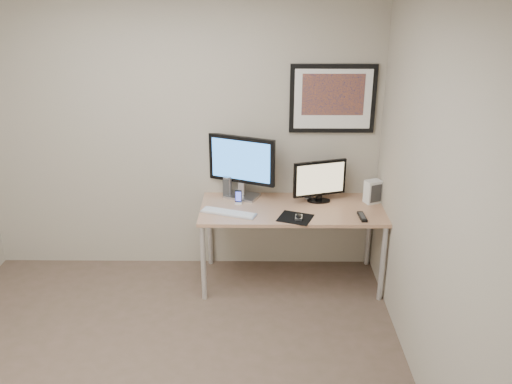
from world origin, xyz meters
TOP-DOWN VIEW (x-y plane):
  - floor at (0.00, 0.00)m, footprint 3.60×3.60m
  - room at (0.00, 0.45)m, footprint 3.60×3.60m
  - desk at (1.00, 1.35)m, footprint 1.60×0.70m
  - framed_art at (1.35, 1.68)m, footprint 0.75×0.04m
  - monitor_large at (0.55, 1.59)m, footprint 0.60×0.30m
  - monitor_tv at (1.25, 1.49)m, footprint 0.47×0.17m
  - speaker_left at (0.42, 1.61)m, footprint 0.10×0.10m
  - speaker_right at (1.16, 1.57)m, footprint 0.10×0.10m
  - phone_dock at (0.53, 1.43)m, footprint 0.06×0.06m
  - keyboard at (0.45, 1.22)m, footprint 0.50×0.28m
  - mousepad at (1.02, 1.13)m, footprint 0.34×0.32m
  - mouse at (1.04, 1.12)m, footprint 0.06×0.10m
  - remote at (1.58, 1.14)m, footprint 0.06×0.19m
  - fan_unit at (1.72, 1.48)m, footprint 0.16×0.15m

SIDE VIEW (x-z plane):
  - floor at x=0.00m, z-range 0.00..0.00m
  - desk at x=1.00m, z-range 0.30..1.03m
  - mousepad at x=1.02m, z-range 0.73..0.73m
  - keyboard at x=0.45m, z-range 0.73..0.75m
  - remote at x=1.58m, z-range 0.73..0.75m
  - mouse at x=1.04m, z-range 0.73..0.77m
  - phone_dock at x=0.53m, z-range 0.73..0.86m
  - speaker_left at x=0.42m, z-range 0.73..0.92m
  - speaker_right at x=1.16m, z-range 0.73..0.93m
  - fan_unit at x=1.72m, z-range 0.73..0.94m
  - monitor_tv at x=1.25m, z-range 0.74..1.13m
  - monitor_large at x=0.55m, z-range 0.76..1.34m
  - framed_art at x=1.35m, z-range 1.32..1.92m
  - room at x=0.00m, z-range -0.16..3.44m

